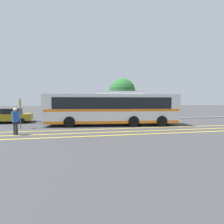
% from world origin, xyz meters
% --- Properties ---
extents(ground_plane, '(220.00, 220.00, 0.00)m').
position_xyz_m(ground_plane, '(0.00, 0.00, 0.00)').
color(ground_plane, '#38383A').
extents(lane_strip_0, '(32.62, 0.20, 0.01)m').
position_xyz_m(lane_strip_0, '(0.89, -2.65, 0.00)').
color(lane_strip_0, gold).
rests_on(lane_strip_0, ground_plane).
extents(lane_strip_1, '(32.62, 0.20, 0.01)m').
position_xyz_m(lane_strip_1, '(0.89, -4.24, 0.00)').
color(lane_strip_1, gold).
rests_on(lane_strip_1, ground_plane).
extents(lane_strip_2, '(32.62, 0.20, 0.01)m').
position_xyz_m(lane_strip_2, '(0.89, -5.53, 0.00)').
color(lane_strip_2, gold).
rests_on(lane_strip_2, ground_plane).
extents(curb_strip, '(40.62, 0.36, 0.15)m').
position_xyz_m(curb_strip, '(0.89, 4.59, 0.07)').
color(curb_strip, '#99999E').
rests_on(curb_strip, ground_plane).
extents(transit_bus, '(13.11, 4.03, 3.31)m').
position_xyz_m(transit_bus, '(0.90, -0.45, 1.72)').
color(transit_bus, silver).
rests_on(transit_bus, ground_plane).
extents(parked_car_0, '(4.20, 2.19, 1.60)m').
position_xyz_m(parked_car_0, '(-9.48, 3.62, 0.79)').
color(parked_car_0, olive).
rests_on(parked_car_0, ground_plane).
extents(parked_car_1, '(3.99, 1.89, 1.21)m').
position_xyz_m(parked_car_1, '(-3.71, 3.42, 0.64)').
color(parked_car_1, black).
rests_on(parked_car_1, ground_plane).
extents(parked_car_2, '(4.38, 2.12, 1.45)m').
position_xyz_m(parked_car_2, '(2.35, 3.18, 0.75)').
color(parked_car_2, silver).
rests_on(parked_car_2, ground_plane).
extents(pedestrian_0, '(0.45, 0.46, 1.87)m').
position_xyz_m(pedestrian_0, '(-6.66, -4.04, 1.08)').
color(pedestrian_0, '#2D2D33').
rests_on(pedestrian_0, ground_plane).
extents(bus_stop_sign, '(0.08, 0.40, 2.57)m').
position_xyz_m(bus_stop_sign, '(-7.26, -0.84, 1.62)').
color(bus_stop_sign, '#59595E').
rests_on(bus_stop_sign, ground_plane).
extents(tree_0, '(3.82, 3.82, 5.72)m').
position_xyz_m(tree_0, '(3.98, 7.35, 3.81)').
color(tree_0, '#513823').
rests_on(tree_0, ground_plane).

